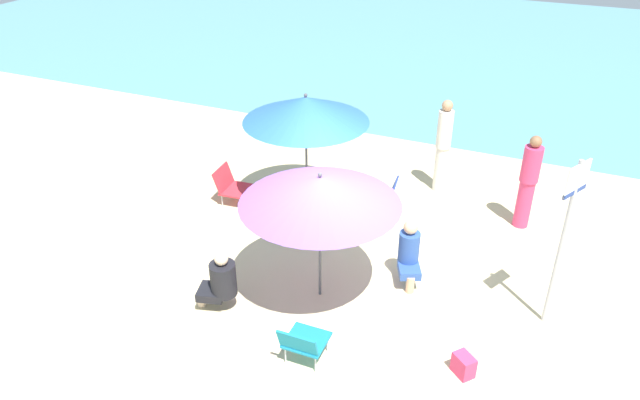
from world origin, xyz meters
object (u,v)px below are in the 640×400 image
at_px(beach_chair_c, 303,342).
at_px(umbrella_purple, 320,190).
at_px(beach_chair_b, 230,184).
at_px(person_d, 220,281).
at_px(person_b, 528,182).
at_px(umbrella_blue, 306,109).
at_px(person_a, 409,252).
at_px(person_c, 443,145).
at_px(beach_bag, 464,365).
at_px(warning_sign, 567,223).
at_px(beach_chair_a, 383,194).

bearing_deg(beach_chair_c, umbrella_purple, 13.98).
height_order(beach_chair_b, person_d, person_d).
distance_m(beach_chair_b, person_b, 5.06).
height_order(umbrella_blue, person_a, umbrella_blue).
bearing_deg(person_c, person_b, -53.69).
xyz_separation_m(beach_chair_b, beach_bag, (4.69, -2.52, -0.19)).
distance_m(person_a, warning_sign, 2.20).
xyz_separation_m(warning_sign, beach_bag, (-0.80, -1.39, -1.40)).
xyz_separation_m(umbrella_blue, beach_bag, (3.32, -2.81, -1.71)).
relative_size(person_c, warning_sign, 0.73).
distance_m(umbrella_purple, beach_chair_a, 2.95).
distance_m(person_c, beach_bag, 4.67).
relative_size(umbrella_purple, warning_sign, 0.89).
relative_size(person_a, person_d, 1.08).
distance_m(umbrella_blue, beach_chair_a, 2.04).
distance_m(beach_chair_a, person_b, 2.39).
relative_size(beach_chair_c, person_a, 0.62).
bearing_deg(beach_chair_b, beach_chair_a, 12.31).
bearing_deg(beach_chair_c, person_d, 70.38).
height_order(beach_chair_c, person_c, person_c).
bearing_deg(person_d, person_a, -159.09).
relative_size(umbrella_blue, person_c, 1.21).
bearing_deg(warning_sign, umbrella_blue, -171.68).
distance_m(beach_chair_b, beach_chair_c, 4.22).
relative_size(beach_chair_b, person_d, 0.70).
bearing_deg(beach_chair_a, person_c, -132.31).
height_order(beach_chair_b, warning_sign, warning_sign).
distance_m(person_c, warning_sign, 3.76).
xyz_separation_m(beach_chair_c, person_d, (-1.46, 0.50, 0.11)).
height_order(person_d, beach_bag, person_d).
distance_m(umbrella_blue, beach_chair_b, 2.07).
height_order(umbrella_purple, umbrella_blue, umbrella_blue).
relative_size(person_d, warning_sign, 0.38).
height_order(umbrella_purple, person_a, umbrella_purple).
relative_size(person_b, person_d, 1.80).
xyz_separation_m(beach_chair_a, person_b, (2.30, 0.41, 0.52)).
bearing_deg(beach_chair_b, beach_bag, -32.89).
relative_size(person_b, person_c, 0.93).
bearing_deg(person_a, beach_bag, 12.82).
height_order(umbrella_purple, person_b, umbrella_purple).
height_order(umbrella_purple, beach_chair_a, umbrella_purple).
bearing_deg(person_c, warning_sign, -84.48).
relative_size(umbrella_blue, beach_chair_c, 3.53).
height_order(person_b, warning_sign, warning_sign).
relative_size(person_c, beach_bag, 6.32).
relative_size(warning_sign, beach_bag, 8.62).
bearing_deg(person_c, beach_chair_b, 179.36).
bearing_deg(beach_chair_b, person_c, 24.80).
distance_m(beach_chair_c, person_a, 2.23).
bearing_deg(person_c, person_a, -115.56).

